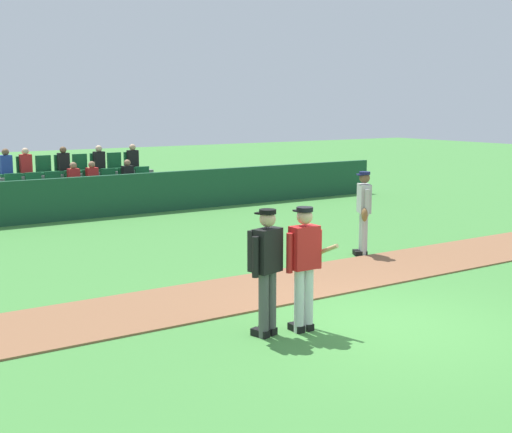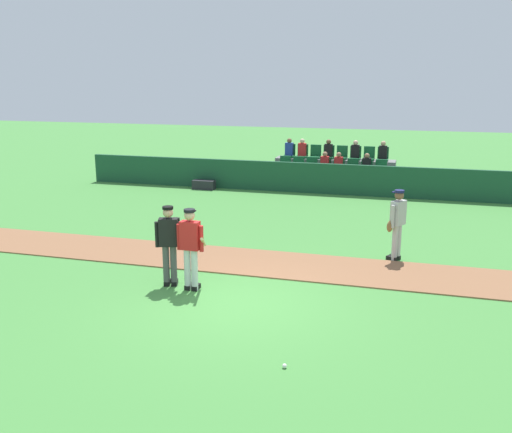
% 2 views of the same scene
% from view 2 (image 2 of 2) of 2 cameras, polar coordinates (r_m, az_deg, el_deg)
% --- Properties ---
extents(ground_plane, '(80.00, 80.00, 0.00)m').
position_cam_2_polar(ground_plane, '(11.56, -2.01, -8.64)').
color(ground_plane, '#42843A').
extents(infield_dirt_path, '(28.00, 1.98, 0.03)m').
position_cam_2_polar(infield_dirt_path, '(13.88, 1.27, -4.68)').
color(infield_dirt_path, brown).
rests_on(infield_dirt_path, ground).
extents(dugout_fence, '(20.00, 0.16, 1.17)m').
position_cam_2_polar(dugout_fence, '(22.21, 7.11, 3.74)').
color(dugout_fence, '#19472D').
rests_on(dugout_fence, ground).
extents(stadium_bleachers, '(5.00, 2.10, 1.90)m').
position_cam_2_polar(stadium_bleachers, '(23.64, 7.67, 4.18)').
color(stadium_bleachers, slate).
rests_on(stadium_bleachers, ground).
extents(batter_red_jersey, '(0.69, 0.78, 1.76)m').
position_cam_2_polar(batter_red_jersey, '(12.02, -6.51, -2.95)').
color(batter_red_jersey, silver).
rests_on(batter_red_jersey, ground).
extents(umpire_home_plate, '(0.57, 0.38, 1.76)m').
position_cam_2_polar(umpire_home_plate, '(12.34, -8.63, -2.42)').
color(umpire_home_plate, '#4C4C4C').
rests_on(umpire_home_plate, ground).
extents(runner_grey_jersey, '(0.46, 0.60, 1.76)m').
position_cam_2_polar(runner_grey_jersey, '(14.31, 13.85, -0.57)').
color(runner_grey_jersey, '#B2B2B2').
rests_on(runner_grey_jersey, ground).
extents(baseball, '(0.07, 0.07, 0.07)m').
position_cam_2_polar(baseball, '(9.19, 2.86, -14.62)').
color(baseball, white).
rests_on(baseball, ground).
extents(equipment_bag, '(0.90, 0.36, 0.36)m').
position_cam_2_polar(equipment_bag, '(23.11, -5.21, 3.16)').
color(equipment_bag, '#232328').
rests_on(equipment_bag, ground).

